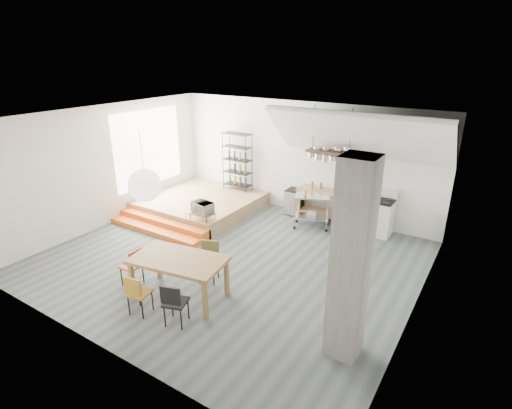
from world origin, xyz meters
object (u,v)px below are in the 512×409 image
Objects in this scene: stove at (380,217)px; rolling_cart at (312,207)px; mini_fridge at (294,202)px; dining_table at (179,263)px.

stove is 1.15× the size of rolling_cart.
stove is 1.57× the size of mini_fridge.
stove is 2.51m from mini_fridge.
rolling_cart is 1.37× the size of mini_fridge.
dining_table is at bearing -119.35° from rolling_cart.
rolling_cart is (0.74, 4.34, -0.16)m from dining_table.
rolling_cart is (-1.67, -0.56, 0.11)m from stove.
dining_table is (-2.41, -4.90, 0.26)m from stove.
stove is 1.76m from rolling_cart.
rolling_cart is at bearing -35.67° from mini_fridge.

